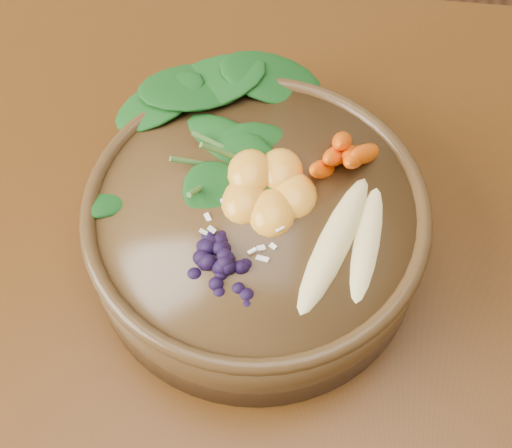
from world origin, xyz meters
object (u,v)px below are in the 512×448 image
object	(u,v)px
mandarin_cluster	(268,180)
blueberry_pile	(223,251)
banana_halves	(352,234)
kale_heap	(242,120)
carrot_cluster	(357,133)
stoneware_bowl	(256,231)

from	to	relation	value
mandarin_cluster	blueberry_pile	distance (m)	0.07
banana_halves	mandarin_cluster	world-z (taller)	mandarin_cluster
kale_heap	banana_halves	xyz separation A→B (m)	(0.09, -0.09, -0.01)
kale_heap	carrot_cluster	bearing A→B (deg)	-10.53
stoneware_bowl	carrot_cluster	world-z (taller)	carrot_cluster
blueberry_pile	stoneware_bowl	bearing A→B (deg)	71.82
stoneware_bowl	blueberry_pile	world-z (taller)	blueberry_pile
carrot_cluster	mandarin_cluster	distance (m)	0.07
mandarin_cluster	blueberry_pile	xyz separation A→B (m)	(-0.02, -0.06, 0.00)
stoneware_bowl	blueberry_pile	bearing A→B (deg)	-108.18
stoneware_bowl	blueberry_pile	xyz separation A→B (m)	(-0.02, -0.05, 0.05)
mandarin_cluster	kale_heap	bearing A→B (deg)	117.17
kale_heap	blueberry_pile	size ratio (longest dim) A/B	1.42
kale_heap	mandarin_cluster	xyz separation A→B (m)	(0.03, -0.05, -0.01)
kale_heap	mandarin_cluster	world-z (taller)	kale_heap
banana_halves	mandarin_cluster	size ratio (longest dim) A/B	1.68
stoneware_bowl	carrot_cluster	bearing A→B (deg)	35.27
kale_heap	stoneware_bowl	bearing A→B (deg)	-74.17
stoneware_bowl	kale_heap	distance (m)	0.08
kale_heap	banana_halves	size ratio (longest dim) A/B	1.23
stoneware_bowl	kale_heap	world-z (taller)	kale_heap
stoneware_bowl	mandarin_cluster	bearing A→B (deg)	62.62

